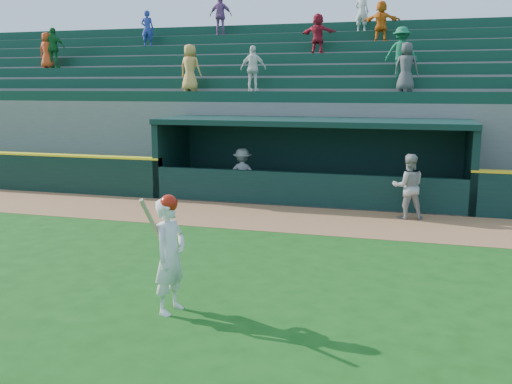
{
  "coord_description": "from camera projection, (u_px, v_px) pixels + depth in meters",
  "views": [
    {
      "loc": [
        3.17,
        -9.4,
        3.41
      ],
      "look_at": [
        0.0,
        1.6,
        1.3
      ],
      "focal_mm": 40.0,
      "sensor_mm": 36.0,
      "label": 1
    }
  ],
  "objects": [
    {
      "name": "stands",
      "position": [
        335.0,
        114.0,
        21.8
      ],
      "size": [
        34.5,
        6.25,
        7.12
      ],
      "color": "slate",
      "rests_on": "ground"
    },
    {
      "name": "ground",
      "position": [
        232.0,
        277.0,
        10.37
      ],
      "size": [
        120.0,
        120.0,
        0.0
      ],
      "primitive_type": "plane",
      "color": "#144912",
      "rests_on": "ground"
    },
    {
      "name": "dugout_player_inside",
      "position": [
        242.0,
        173.0,
        17.69
      ],
      "size": [
        1.1,
        0.77,
        1.55
      ],
      "primitive_type": "imported",
      "rotation": [
        0.0,
        0.0,
        3.35
      ],
      "color": "#A1A19C",
      "rests_on": "ground"
    },
    {
      "name": "dugout_player_front",
      "position": [
        408.0,
        187.0,
        14.86
      ],
      "size": [
        0.95,
        0.81,
        1.71
      ],
      "primitive_type": "imported",
      "rotation": [
        0.0,
        0.0,
        3.36
      ],
      "color": "#9C9C97",
      "rests_on": "ground"
    },
    {
      "name": "warning_track",
      "position": [
        291.0,
        218.0,
        15.0
      ],
      "size": [
        40.0,
        3.0,
        0.01
      ],
      "primitive_type": "cube",
      "color": "#97643C",
      "rests_on": "ground"
    },
    {
      "name": "dugout",
      "position": [
        313.0,
        154.0,
        17.68
      ],
      "size": [
        9.4,
        2.8,
        2.46
      ],
      "color": "#62625D",
      "rests_on": "ground"
    },
    {
      "name": "batter_at_plate",
      "position": [
        170.0,
        254.0,
        8.64
      ],
      "size": [
        0.54,
        0.84,
        1.85
      ],
      "color": "white",
      "rests_on": "ground"
    }
  ]
}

